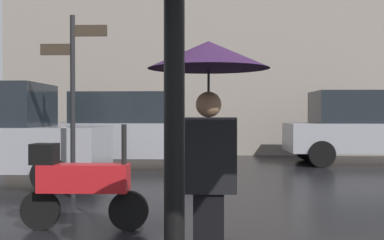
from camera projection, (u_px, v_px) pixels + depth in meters
The scene contains 5 objects.
pedestrian_with_umbrella at pixel (209, 92), 3.72m from camera, with size 0.96×0.96×1.93m.
parked_scooter at pixel (80, 182), 5.51m from camera, with size 1.50×0.32×1.23m.
parked_car_left at pixel (361, 127), 12.74m from camera, with size 4.09×1.97×1.96m.
parked_car_distant at pixel (130, 130), 11.89m from camera, with size 4.31×2.08×1.88m.
street_signpost at pixel (73, 87), 7.62m from camera, with size 1.08×0.08×2.94m.
Camera 1 is at (-0.43, -2.72, 1.36)m, focal length 44.27 mm.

